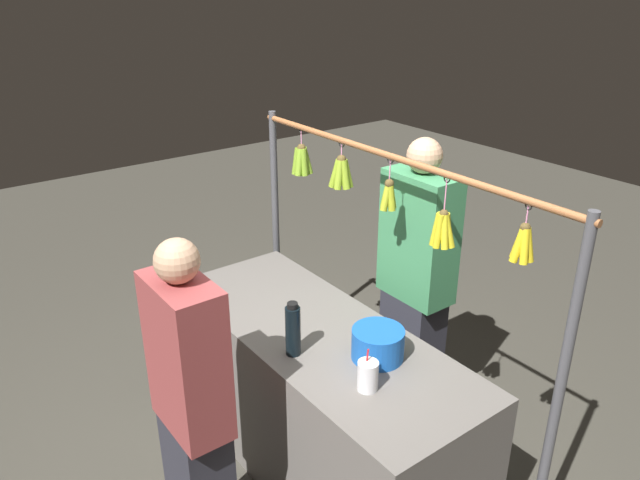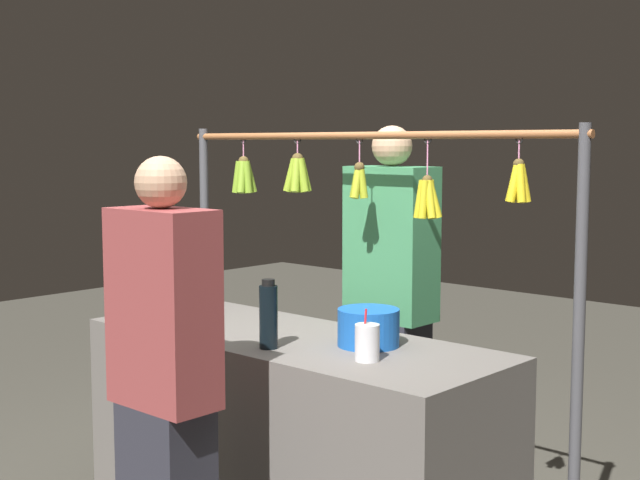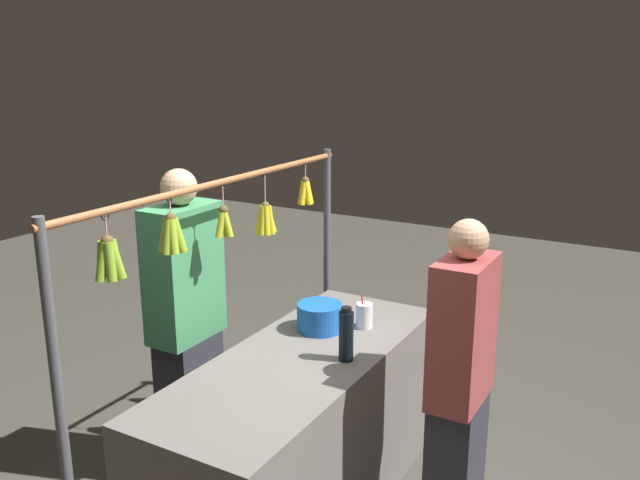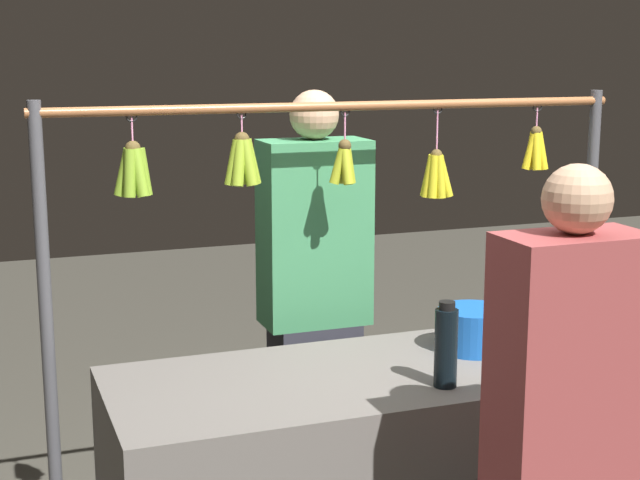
% 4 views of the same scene
% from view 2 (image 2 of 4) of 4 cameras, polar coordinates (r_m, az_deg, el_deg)
% --- Properties ---
extents(market_counter, '(1.82, 0.70, 0.84)m').
position_cam_2_polar(market_counter, '(3.72, -1.83, -12.53)').
color(market_counter, '#66605B').
rests_on(market_counter, ground).
extents(display_rack, '(2.13, 0.12, 1.69)m').
position_cam_2_polar(display_rack, '(3.89, 2.04, 0.26)').
color(display_rack, '#4C4C51').
rests_on(display_rack, ground).
extents(water_bottle, '(0.07, 0.07, 0.27)m').
position_cam_2_polar(water_bottle, '(3.39, -3.33, -4.86)').
color(water_bottle, black).
rests_on(water_bottle, market_counter).
extents(blue_bucket, '(0.24, 0.24, 0.14)m').
position_cam_2_polar(blue_bucket, '(3.44, 3.13, -5.62)').
color(blue_bucket, blue).
rests_on(blue_bucket, market_counter).
extents(drink_cup, '(0.09, 0.09, 0.19)m').
position_cam_2_polar(drink_cup, '(3.21, 3.05, -6.59)').
color(drink_cup, silver).
rests_on(drink_cup, market_counter).
extents(vendor_person, '(0.40, 0.22, 1.70)m').
position_cam_2_polar(vendor_person, '(4.13, 4.55, -4.64)').
color(vendor_person, '#2D2D38').
rests_on(vendor_person, ground).
extents(customer_person, '(0.37, 0.20, 1.58)m').
position_cam_2_polar(customer_person, '(3.04, -9.93, -9.84)').
color(customer_person, '#2D2D38').
rests_on(customer_person, ground).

